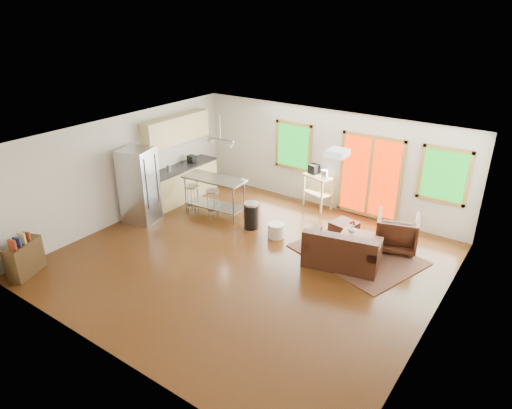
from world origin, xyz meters
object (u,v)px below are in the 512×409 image
Objects in this scene: loveseat at (342,252)px; rug at (357,254)px; island at (214,190)px; armchair at (397,230)px; refrigerator at (139,185)px; ottoman at (344,229)px; kitchen_cart at (318,180)px; coffee_table at (362,237)px.

rug is at bearing 67.62° from loveseat.
loveseat is 3.76m from island.
refrigerator is (-5.70, -2.24, 0.49)m from armchair.
kitchen_cart is (-1.30, 1.09, 0.61)m from ottoman.
kitchen_cart is at bearing 140.06° from ottoman.
ottoman is (-0.51, 1.22, -0.14)m from loveseat.
rug is 4.63× the size of ottoman.
refrigerator is at bearing 177.97° from loveseat.
coffee_table is at bearing 93.05° from rug.
refrigerator is (-5.11, -1.73, 0.61)m from coffee_table.
rug is 1.04m from armchair.
rug is at bearing 1.64° from refrigerator.
refrigerator is (-5.02, -0.89, 0.61)m from loveseat.
armchair is 0.48× the size of refrigerator.
kitchen_cart reaches higher than coffee_table.
ottoman is 0.29× the size of refrigerator.
armchair is (0.57, 0.76, 0.43)m from rug.
rug is 0.90m from ottoman.
ottoman is at bearing 147.56° from coffee_table.
armchair is at bearing 6.36° from ottoman.
kitchen_cart is (-1.81, 2.31, 0.47)m from loveseat.
coffee_table is (0.09, 0.83, -0.00)m from loveseat.
rug is 1.50× the size of island.
loveseat reaches higher than coffee_table.
island reaches higher than rug.
refrigerator reaches higher than kitchen_cart.
armchair is 1.22m from ottoman.
armchair reaches higher than ottoman.
island is at bearing -165.52° from ottoman.
coffee_table is at bearing 4.17° from refrigerator.
refrigerator reaches higher than rug.
loveseat is at bearing -96.43° from coffee_table.
island is (-3.72, 0.39, 0.38)m from loveseat.
ottoman is at bearing 134.47° from rug.
kitchen_cart is at bearing 138.15° from rug.
rug is at bearing -41.85° from kitchen_cart.
armchair reaches higher than rug.
armchair is 0.54× the size of island.
loveseat is at bearing -51.88° from kitchen_cart.
refrigerator reaches higher than armchair.
rug is 5.41m from refrigerator.
island is (-3.82, -0.45, 0.38)m from coffee_table.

